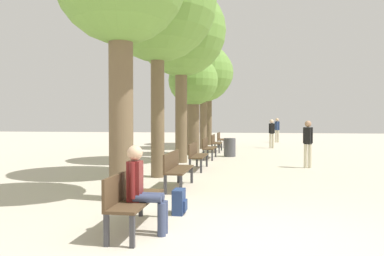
# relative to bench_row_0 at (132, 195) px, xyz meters

# --- Properties ---
(ground_plane) EXTENTS (80.00, 80.00, 0.00)m
(ground_plane) POSITION_rel_bench_row_0_xyz_m (1.79, -0.27, -0.50)
(ground_plane) COLOR beige
(bench_row_0) EXTENTS (0.43, 1.58, 0.85)m
(bench_row_0) POSITION_rel_bench_row_0_xyz_m (0.00, 0.00, 0.00)
(bench_row_0) COLOR #4C3823
(bench_row_0) RESTS_ON ground_plane
(bench_row_1) EXTENTS (0.43, 1.58, 0.85)m
(bench_row_1) POSITION_rel_bench_row_0_xyz_m (0.00, 3.30, 0.00)
(bench_row_1) COLOR #4C3823
(bench_row_1) RESTS_ON ground_plane
(bench_row_2) EXTENTS (0.43, 1.58, 0.85)m
(bench_row_2) POSITION_rel_bench_row_0_xyz_m (0.00, 6.61, 0.00)
(bench_row_2) COLOR #4C3823
(bench_row_2) RESTS_ON ground_plane
(bench_row_3) EXTENTS (0.43, 1.58, 0.85)m
(bench_row_3) POSITION_rel_bench_row_0_xyz_m (0.00, 9.91, 0.00)
(bench_row_3) COLOR #4C3823
(bench_row_3) RESTS_ON ground_plane
(bench_row_4) EXTENTS (0.43, 1.58, 0.85)m
(bench_row_4) POSITION_rel_bench_row_0_xyz_m (0.00, 13.21, 0.00)
(bench_row_4) COLOR #4C3823
(bench_row_4) RESTS_ON ground_plane
(bench_row_5) EXTENTS (0.43, 1.58, 0.85)m
(bench_row_5) POSITION_rel_bench_row_0_xyz_m (0.00, 16.52, 0.00)
(bench_row_5) COLOR #4C3823
(bench_row_5) RESTS_ON ground_plane
(tree_row_1) EXTENTS (3.29, 3.29, 6.48)m
(tree_row_1) POSITION_rel_bench_row_0_xyz_m (-0.83, 4.88, 4.29)
(tree_row_1) COLOR brown
(tree_row_1) RESTS_ON ground_plane
(tree_row_2) EXTENTS (3.32, 3.32, 6.53)m
(tree_row_2) POSITION_rel_bench_row_0_xyz_m (-0.83, 8.46, 4.30)
(tree_row_2) COLOR brown
(tree_row_2) RESTS_ON ground_plane
(tree_row_3) EXTENTS (2.23, 2.23, 4.47)m
(tree_row_3) POSITION_rel_bench_row_0_xyz_m (-0.83, 11.44, 2.71)
(tree_row_3) COLOR brown
(tree_row_3) RESTS_ON ground_plane
(tree_row_4) EXTENTS (3.16, 3.16, 5.73)m
(tree_row_4) POSITION_rel_bench_row_0_xyz_m (-0.83, 15.08, 3.61)
(tree_row_4) COLOR brown
(tree_row_4) RESTS_ON ground_plane
(tree_row_5) EXTENTS (3.01, 3.01, 6.02)m
(tree_row_5) POSITION_rel_bench_row_0_xyz_m (-0.83, 18.09, 3.98)
(tree_row_5) COLOR brown
(tree_row_5) RESTS_ON ground_plane
(person_seated) EXTENTS (0.56, 0.32, 1.24)m
(person_seated) POSITION_rel_bench_row_0_xyz_m (0.22, -0.16, 0.16)
(person_seated) COLOR #384260
(person_seated) RESTS_ON ground_plane
(backpack) EXTENTS (0.22, 0.34, 0.42)m
(backpack) POSITION_rel_bench_row_0_xyz_m (0.51, 1.00, -0.30)
(backpack) COLOR navy
(backpack) RESTS_ON ground_plane
(pedestrian_near) EXTENTS (0.32, 0.26, 1.56)m
(pedestrian_near) POSITION_rel_bench_row_0_xyz_m (3.58, 7.56, 0.39)
(pedestrian_near) COLOR beige
(pedestrian_near) RESTS_ON ground_plane
(pedestrian_mid) EXTENTS (0.32, 0.23, 1.60)m
(pedestrian_mid) POSITION_rel_bench_row_0_xyz_m (2.89, 16.03, 0.41)
(pedestrian_mid) COLOR beige
(pedestrian_mid) RESTS_ON ground_plane
(pedestrian_far) EXTENTS (0.34, 0.30, 1.70)m
(pedestrian_far) POSITION_rel_bench_row_0_xyz_m (3.56, 21.50, 0.47)
(pedestrian_far) COLOR beige
(pedestrian_far) RESTS_ON ground_plane
(trash_bin) EXTENTS (0.50, 0.50, 0.79)m
(trash_bin) POSITION_rel_bench_row_0_xyz_m (0.83, 10.95, -0.11)
(trash_bin) COLOR #4C4C51
(trash_bin) RESTS_ON ground_plane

